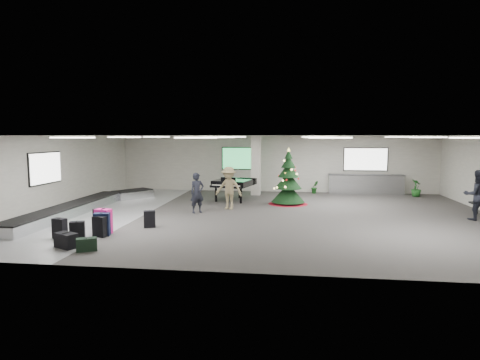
# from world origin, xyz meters

# --- Properties ---
(ground) EXTENTS (18.00, 18.00, 0.00)m
(ground) POSITION_xyz_m (0.00, 0.00, 0.00)
(ground) COLOR #34322F
(ground) RESTS_ON ground
(room_envelope) EXTENTS (18.02, 14.02, 3.21)m
(room_envelope) POSITION_xyz_m (-0.38, 0.67, 2.33)
(room_envelope) COLOR #A09D93
(room_envelope) RESTS_ON ground
(baggage_carousel) EXTENTS (2.28, 9.71, 0.43)m
(baggage_carousel) POSITION_xyz_m (-7.84, -0.08, 0.21)
(baggage_carousel) COLOR silver
(baggage_carousel) RESTS_ON ground
(service_counter) EXTENTS (4.05, 0.65, 1.08)m
(service_counter) POSITION_xyz_m (5.00, 6.65, 0.55)
(service_counter) COLOR silver
(service_counter) RESTS_ON ground
(suitcase_0) EXTENTS (0.47, 0.36, 0.67)m
(suitcase_0) POSITION_xyz_m (-5.44, -4.96, 0.32)
(suitcase_0) COLOR black
(suitcase_0) RESTS_ON ground
(suitcase_1) EXTENTS (0.46, 0.32, 0.68)m
(suitcase_1) POSITION_xyz_m (-5.11, -4.21, 0.33)
(suitcase_1) COLOR black
(suitcase_1) RESTS_ON ground
(pink_suitcase) EXTENTS (0.57, 0.41, 0.83)m
(pink_suitcase) POSITION_xyz_m (-5.20, -3.76, 0.41)
(pink_suitcase) COLOR #F6208C
(pink_suitcase) RESTS_ON ground
(suitcase_3) EXTENTS (0.45, 0.34, 0.61)m
(suitcase_3) POSITION_xyz_m (-4.00, -2.74, 0.30)
(suitcase_3) COLOR black
(suitcase_3) RESTS_ON ground
(navy_suitcase) EXTENTS (0.53, 0.38, 0.76)m
(navy_suitcase) POSITION_xyz_m (-5.10, -4.07, 0.37)
(navy_suitcase) COLOR black
(navy_suitcase) RESTS_ON ground
(suitcase_5) EXTENTS (0.47, 0.32, 0.66)m
(suitcase_5) POSITION_xyz_m (-6.24, -4.57, 0.32)
(suitcase_5) COLOR black
(suitcase_5) RESTS_ON ground
(green_duffel) EXTENTS (0.61, 0.50, 0.38)m
(green_duffel) POSITION_xyz_m (-4.73, -5.74, 0.18)
(green_duffel) COLOR black
(green_duffel) RESTS_ON ground
(suitcase_8) EXTENTS (0.52, 0.44, 0.69)m
(suitcase_8) POSITION_xyz_m (-5.69, -3.05, 0.33)
(suitcase_8) COLOR black
(suitcase_8) RESTS_ON ground
(black_duffel) EXTENTS (0.75, 0.61, 0.45)m
(black_duffel) POSITION_xyz_m (-5.47, -5.52, 0.22)
(black_duffel) COLOR black
(black_duffel) RESTS_ON ground
(christmas_tree) EXTENTS (1.86, 1.86, 2.66)m
(christmas_tree) POSITION_xyz_m (0.77, 2.79, 0.91)
(christmas_tree) COLOR maroon
(christmas_tree) RESTS_ON ground
(grand_piano) EXTENTS (2.08, 2.46, 1.22)m
(grand_piano) POSITION_xyz_m (-1.92, 3.49, 0.87)
(grand_piano) COLOR black
(grand_piano) RESTS_ON ground
(traveler_a) EXTENTS (0.73, 0.69, 1.68)m
(traveler_a) POSITION_xyz_m (-2.96, 0.10, 0.84)
(traveler_a) COLOR black
(traveler_a) RESTS_ON ground
(traveler_b) EXTENTS (1.32, 0.93, 1.86)m
(traveler_b) POSITION_xyz_m (-1.79, 1.11, 0.93)
(traveler_b) COLOR #877753
(traveler_b) RESTS_ON ground
(traveler_bench) EXTENTS (0.96, 0.77, 1.92)m
(traveler_bench) POSITION_xyz_m (7.89, 0.03, 0.96)
(traveler_bench) COLOR black
(traveler_bench) RESTS_ON ground
(potted_plant_left) EXTENTS (0.49, 0.45, 0.71)m
(potted_plant_left) POSITION_xyz_m (2.22, 6.50, 0.36)
(potted_plant_left) COLOR #143E18
(potted_plant_left) RESTS_ON ground
(potted_plant_right) EXTENTS (0.64, 0.64, 0.91)m
(potted_plant_right) POSITION_xyz_m (7.47, 5.97, 0.45)
(potted_plant_right) COLOR #143E18
(potted_plant_right) RESTS_ON ground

